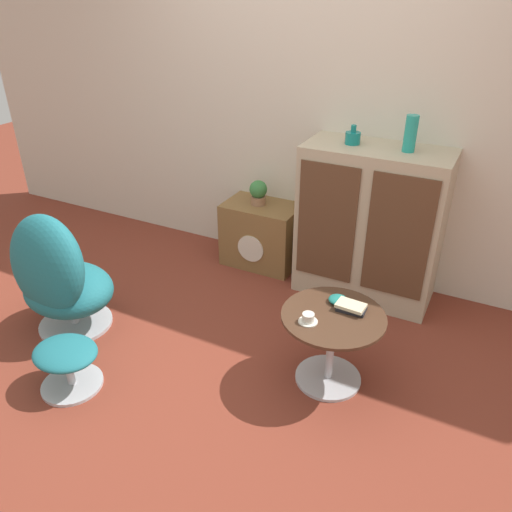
{
  "coord_description": "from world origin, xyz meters",
  "views": [
    {
      "loc": [
        1.33,
        -1.96,
        2.05
      ],
      "look_at": [
        0.1,
        0.43,
        0.55
      ],
      "focal_mm": 35.0,
      "sensor_mm": 36.0,
      "label": 1
    }
  ],
  "objects_px": {
    "coffee_table": "(331,338)",
    "potted_plant": "(258,192)",
    "vase_inner_left": "(411,134)",
    "teacup": "(308,319)",
    "egg_chair": "(58,278)",
    "vase_leftmost": "(353,137)",
    "book_stack": "(351,307)",
    "tv_console": "(261,234)",
    "ottoman": "(67,359)",
    "bowl": "(338,300)",
    "sideboard": "(370,225)"
  },
  "relations": [
    {
      "from": "coffee_table",
      "to": "vase_leftmost",
      "type": "bearing_deg",
      "value": 105.43
    },
    {
      "from": "coffee_table",
      "to": "vase_inner_left",
      "type": "xyz_separation_m",
      "value": [
        0.08,
        1.02,
        0.91
      ]
    },
    {
      "from": "egg_chair",
      "to": "vase_leftmost",
      "type": "relative_size",
      "value": 6.84
    },
    {
      "from": "egg_chair",
      "to": "book_stack",
      "type": "height_order",
      "value": "egg_chair"
    },
    {
      "from": "ottoman",
      "to": "vase_leftmost",
      "type": "distance_m",
      "value": 2.22
    },
    {
      "from": "bowl",
      "to": "vase_leftmost",
      "type": "bearing_deg",
      "value": 106.24
    },
    {
      "from": "sideboard",
      "to": "teacup",
      "type": "xyz_separation_m",
      "value": [
        -0.0,
        -1.13,
        -0.07
      ]
    },
    {
      "from": "coffee_table",
      "to": "vase_inner_left",
      "type": "height_order",
      "value": "vase_inner_left"
    },
    {
      "from": "tv_console",
      "to": "potted_plant",
      "type": "height_order",
      "value": "potted_plant"
    },
    {
      "from": "coffee_table",
      "to": "vase_leftmost",
      "type": "xyz_separation_m",
      "value": [
        -0.28,
        1.02,
        0.84
      ]
    },
    {
      "from": "tv_console",
      "to": "bowl",
      "type": "relative_size",
      "value": 5.55
    },
    {
      "from": "egg_chair",
      "to": "vase_leftmost",
      "type": "bearing_deg",
      "value": 43.6
    },
    {
      "from": "bowl",
      "to": "tv_console",
      "type": "bearing_deg",
      "value": 135.47
    },
    {
      "from": "potted_plant",
      "to": "bowl",
      "type": "height_order",
      "value": "potted_plant"
    },
    {
      "from": "ottoman",
      "to": "egg_chair",
      "type": "bearing_deg",
      "value": 136.99
    },
    {
      "from": "egg_chair",
      "to": "ottoman",
      "type": "bearing_deg",
      "value": -43.01
    },
    {
      "from": "coffee_table",
      "to": "potted_plant",
      "type": "height_order",
      "value": "potted_plant"
    },
    {
      "from": "vase_leftmost",
      "to": "book_stack",
      "type": "xyz_separation_m",
      "value": [
        0.35,
        -0.93,
        -0.66
      ]
    },
    {
      "from": "tv_console",
      "to": "vase_leftmost",
      "type": "relative_size",
      "value": 4.68
    },
    {
      "from": "vase_inner_left",
      "to": "teacup",
      "type": "distance_m",
      "value": 1.36
    },
    {
      "from": "egg_chair",
      "to": "potted_plant",
      "type": "distance_m",
      "value": 1.58
    },
    {
      "from": "potted_plant",
      "to": "book_stack",
      "type": "height_order",
      "value": "potted_plant"
    },
    {
      "from": "potted_plant",
      "to": "bowl",
      "type": "xyz_separation_m",
      "value": [
        0.97,
        -0.93,
        -0.14
      ]
    },
    {
      "from": "egg_chair",
      "to": "vase_inner_left",
      "type": "xyz_separation_m",
      "value": [
        1.78,
        1.35,
        0.81
      ]
    },
    {
      "from": "vase_inner_left",
      "to": "book_stack",
      "type": "xyz_separation_m",
      "value": [
        -0.01,
        -0.93,
        -0.73
      ]
    },
    {
      "from": "vase_leftmost",
      "to": "bowl",
      "type": "relative_size",
      "value": 1.19
    },
    {
      "from": "ottoman",
      "to": "bowl",
      "type": "relative_size",
      "value": 3.57
    },
    {
      "from": "ottoman",
      "to": "potted_plant",
      "type": "bearing_deg",
      "value": 80.62
    },
    {
      "from": "tv_console",
      "to": "egg_chair",
      "type": "bearing_deg",
      "value": -117.88
    },
    {
      "from": "sideboard",
      "to": "bowl",
      "type": "height_order",
      "value": "sideboard"
    },
    {
      "from": "vase_inner_left",
      "to": "bowl",
      "type": "distance_m",
      "value": 1.16
    },
    {
      "from": "egg_chair",
      "to": "vase_leftmost",
      "type": "xyz_separation_m",
      "value": [
        1.42,
        1.35,
        0.74
      ]
    },
    {
      "from": "potted_plant",
      "to": "bowl",
      "type": "distance_m",
      "value": 1.35
    },
    {
      "from": "egg_chair",
      "to": "teacup",
      "type": "xyz_separation_m",
      "value": [
        1.6,
        0.22,
        0.08
      ]
    },
    {
      "from": "vase_leftmost",
      "to": "vase_inner_left",
      "type": "xyz_separation_m",
      "value": [
        0.36,
        0.0,
        0.07
      ]
    },
    {
      "from": "coffee_table",
      "to": "vase_inner_left",
      "type": "distance_m",
      "value": 1.37
    },
    {
      "from": "vase_leftmost",
      "to": "book_stack",
      "type": "bearing_deg",
      "value": -69.41
    },
    {
      "from": "ottoman",
      "to": "bowl",
      "type": "bearing_deg",
      "value": 33.84
    },
    {
      "from": "teacup",
      "to": "bowl",
      "type": "bearing_deg",
      "value": 72.29
    },
    {
      "from": "sideboard",
      "to": "book_stack",
      "type": "bearing_deg",
      "value": -79.76
    },
    {
      "from": "vase_leftmost",
      "to": "coffee_table",
      "type": "bearing_deg",
      "value": -74.57
    },
    {
      "from": "egg_chair",
      "to": "potted_plant",
      "type": "relative_size",
      "value": 4.45
    },
    {
      "from": "tv_console",
      "to": "bowl",
      "type": "bearing_deg",
      "value": -44.53
    },
    {
      "from": "bowl",
      "to": "potted_plant",
      "type": "bearing_deg",
      "value": 136.35
    },
    {
      "from": "tv_console",
      "to": "coffee_table",
      "type": "distance_m",
      "value": 1.43
    },
    {
      "from": "tv_console",
      "to": "vase_leftmost",
      "type": "distance_m",
      "value": 1.12
    },
    {
      "from": "sideboard",
      "to": "coffee_table",
      "type": "bearing_deg",
      "value": -84.44
    },
    {
      "from": "potted_plant",
      "to": "book_stack",
      "type": "xyz_separation_m",
      "value": [
        1.06,
        -0.97,
        -0.14
      ]
    },
    {
      "from": "vase_inner_left",
      "to": "book_stack",
      "type": "relative_size",
      "value": 1.39
    },
    {
      "from": "ottoman",
      "to": "book_stack",
      "type": "height_order",
      "value": "book_stack"
    }
  ]
}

